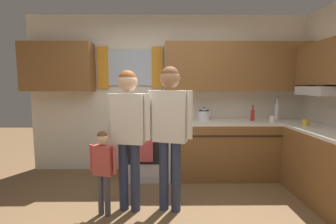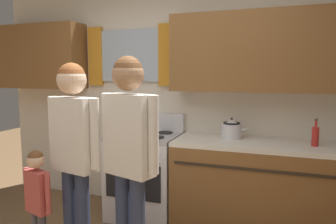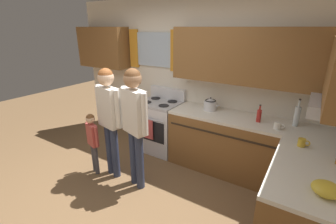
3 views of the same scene
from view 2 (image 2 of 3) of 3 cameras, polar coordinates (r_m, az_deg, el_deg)
The scene contains 8 objects.
back_wall_unit at distance 3.44m, azimuth 3.54°, elevation 6.03°, with size 4.60×0.42×2.60m.
kitchen_counter_run at distance 2.94m, azimuth 27.93°, elevation -15.62°, with size 2.24×1.88×0.90m.
stove_oven at distance 3.48m, azimuth -4.12°, elevation -11.04°, with size 0.71×0.67×1.10m.
bottle_sauce_red at distance 3.09m, azimuth 25.09°, elevation -3.91°, with size 0.06×0.06×0.25m.
stovetop_kettle at distance 3.19m, azimuth 11.45°, elevation -3.02°, with size 0.27×0.20×0.21m.
adult_holding_child at distance 2.52m, azimuth -16.65°, elevation -5.24°, with size 0.50×0.22×1.62m.
adult_in_plaid at distance 2.27m, azimuth -7.05°, elevation -5.64°, with size 0.50×0.26×1.66m.
small_child at distance 2.71m, azimuth -22.53°, elevation -13.82°, with size 0.31×0.15×0.96m.
Camera 2 is at (1.01, -1.49, 1.54)m, focal length 33.70 mm.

